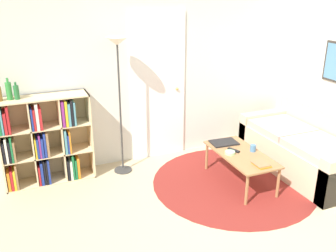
{
  "coord_description": "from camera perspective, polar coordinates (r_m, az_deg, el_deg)",
  "views": [
    {
      "loc": [
        -1.7,
        -2.58,
        2.42
      ],
      "look_at": [
        -0.13,
        1.22,
        0.85
      ],
      "focal_mm": 40.0,
      "sensor_mm": 36.0,
      "label": 1
    }
  ],
  "objects": [
    {
      "name": "floor_lamp",
      "position": [
        4.74,
        -7.63,
        9.63
      ],
      "size": [
        0.27,
        0.27,
        1.81
      ],
      "color": "#333333",
      "rests_on": "ground_plane"
    },
    {
      "name": "remote",
      "position": [
        4.87,
        9.98,
        -3.64
      ],
      "size": [
        0.1,
        0.17,
        0.02
      ],
      "color": "black",
      "rests_on": "coffee_table"
    },
    {
      "name": "cup",
      "position": [
        4.89,
        12.82,
        -3.32
      ],
      "size": [
        0.07,
        0.07,
        0.09
      ],
      "color": "teal",
      "rests_on": "coffee_table"
    },
    {
      "name": "coffee_table",
      "position": [
        4.84,
        11.04,
        -4.53
      ],
      "size": [
        0.52,
        1.06,
        0.41
      ],
      "color": "#996B42",
      "rests_on": "ground_plane"
    },
    {
      "name": "ground_plane",
      "position": [
        3.92,
        9.01,
        -17.49
      ],
      "size": [
        14.0,
        14.0,
        0.0
      ],
      "primitive_type": "plane",
      "color": "tan"
    },
    {
      "name": "book_stack_on_table",
      "position": [
        4.56,
        14.02,
        -5.68
      ],
      "size": [
        0.16,
        0.2,
        0.03
      ],
      "color": "orange",
      "rests_on": "coffee_table"
    },
    {
      "name": "wall_back",
      "position": [
        5.24,
        -2.91,
        8.41
      ],
      "size": [
        7.47,
        0.11,
        2.6
      ],
      "color": "silver",
      "rests_on": "ground_plane"
    },
    {
      "name": "laptop",
      "position": [
        5.08,
        8.52,
        -2.5
      ],
      "size": [
        0.37,
        0.27,
        0.02
      ],
      "color": "black",
      "rests_on": "coffee_table"
    },
    {
      "name": "couch",
      "position": [
        5.47,
        20.31,
        -3.39
      ],
      "size": [
        0.89,
        1.8,
        0.8
      ],
      "color": "#CCB793",
      "rests_on": "ground_plane"
    },
    {
      "name": "rug",
      "position": [
        4.98,
        9.9,
        -8.43
      ],
      "size": [
        2.09,
        2.09,
        0.01
      ],
      "color": "maroon",
      "rests_on": "ground_plane"
    },
    {
      "name": "bottle_right",
      "position": [
        4.76,
        -22.09,
        4.8
      ],
      "size": [
        0.06,
        0.06,
        0.21
      ],
      "color": "#236633",
      "rests_on": "bookshelf"
    },
    {
      "name": "bottle_middle",
      "position": [
        4.77,
        -23.09,
        4.97
      ],
      "size": [
        0.07,
        0.07,
        0.26
      ],
      "color": "#2D8438",
      "rests_on": "bookshelf"
    },
    {
      "name": "bowl",
      "position": [
        4.77,
        9.43,
        -4.04
      ],
      "size": [
        0.13,
        0.13,
        0.04
      ],
      "color": "#9ED193",
      "rests_on": "coffee_table"
    },
    {
      "name": "bookshelf",
      "position": [
        4.98,
        -18.37,
        -2.23
      ],
      "size": [
        1.11,
        0.34,
        1.14
      ],
      "color": "beige",
      "rests_on": "ground_plane"
    }
  ]
}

